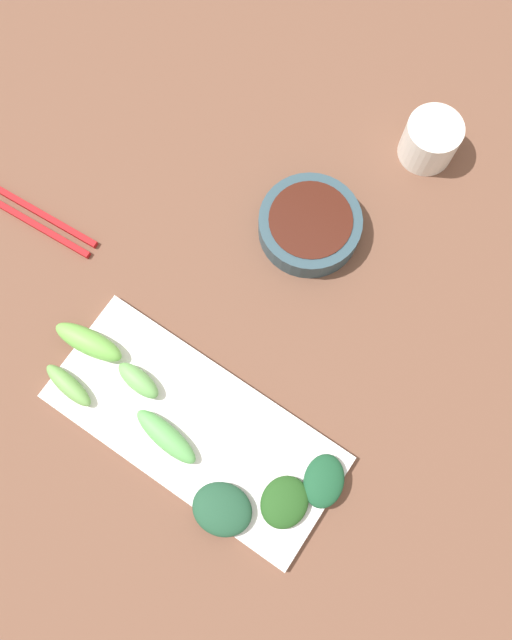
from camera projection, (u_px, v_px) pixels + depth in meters
name	position (u px, v px, depth m)	size (l,w,h in m)	color
tabletop	(240.00, 331.00, 0.82)	(2.10, 2.10, 0.02)	brown
sauce_bowl	(313.00, 227.00, 0.82)	(0.13, 0.13, 0.04)	#2F4954
serving_plate	(195.00, 427.00, 0.77)	(0.16, 0.36, 0.01)	white
broccoli_stalk_0	(166.00, 437.00, 0.75)	(0.03, 0.09, 0.02)	#5CA957
broccoli_leafy_1	(324.00, 481.00, 0.74)	(0.06, 0.05, 0.02)	#1A4D2D
broccoli_leafy_2	(222.00, 509.00, 0.73)	(0.06, 0.07, 0.02)	#204B32
broccoli_leafy_3	(284.00, 502.00, 0.73)	(0.06, 0.05, 0.02)	#224E1C
broccoli_stalk_4	(138.00, 380.00, 0.77)	(0.03, 0.06, 0.02)	#6AB05A
broccoli_stalk_5	(89.00, 342.00, 0.78)	(0.03, 0.09, 0.03)	#6EBC4D
broccoli_stalk_6	(68.00, 385.00, 0.77)	(0.02, 0.07, 0.02)	#6BA451
chopsticks	(21.00, 210.00, 0.85)	(0.04, 0.23, 0.01)	#B31519
tea_cup	(430.00, 140.00, 0.84)	(0.07, 0.07, 0.06)	white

